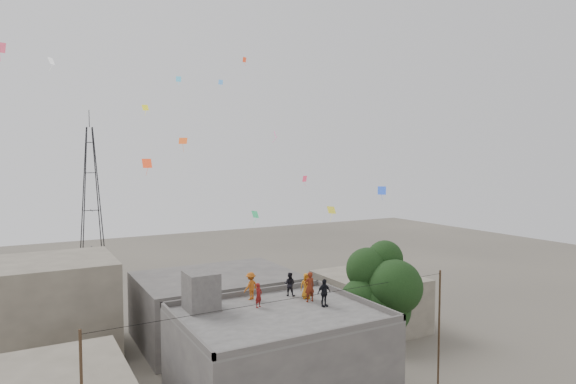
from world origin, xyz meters
The scene contains 16 objects.
main_building centered at (0.00, 0.00, 3.05)m, with size 10.00×8.00×6.10m.
parapet centered at (0.00, 0.00, 6.25)m, with size 10.00×8.00×0.30m.
stair_head_box centered at (-3.20, 2.60, 7.10)m, with size 1.60×1.80×2.00m, color #494644.
neighbor_north centered at (2.00, 14.00, 2.50)m, with size 12.00×9.00×5.00m, color #494644.
neighbor_northwest centered at (-10.00, 16.00, 3.50)m, with size 9.00×8.00×7.00m, color #645C4F.
neighbor_east centered at (14.00, 10.00, 2.20)m, with size 7.00×8.00×4.40m, color #645C4F.
tree centered at (7.37, 0.60, 6.10)m, with size 4.90×4.60×9.10m.
utility_line centered at (0.50, -1.25, 3.83)m, with size 20.12×0.62×7.40m.
transmission_tower centered at (-4.00, 40.00, 9.07)m, with size 2.97×2.97×20.01m.
person_red_adult centered at (2.56, 1.05, 6.94)m, with size 0.61×0.40×1.68m, color maroon.
person_orange_child centered at (2.73, 1.68, 6.83)m, with size 0.71×0.46×1.45m, color #C37216.
person_dark_child centered at (2.17, 2.63, 6.79)m, with size 0.67×0.52×1.37m, color black.
person_dark_adult centered at (2.76, -0.10, 6.85)m, with size 0.88×0.37×1.50m, color black.
person_orange_adult centered at (-0.12, 3.04, 6.88)m, with size 1.00×0.58×1.55m, color #AC5213.
person_red_child centered at (-0.38, 1.49, 6.76)m, with size 0.48×0.31×1.32m, color maroon.
kites centered at (0.27, 6.81, 15.43)m, with size 21.77×13.48×11.44m.
Camera 1 is at (-11.35, -21.39, 13.89)m, focal length 30.00 mm.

